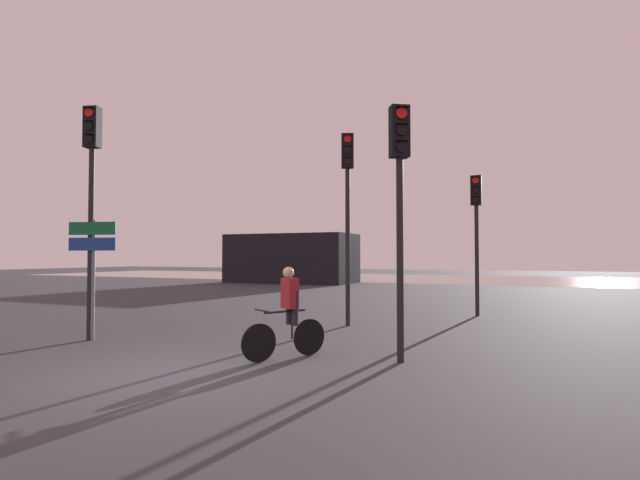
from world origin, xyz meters
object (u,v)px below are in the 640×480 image
object	(u,v)px
traffic_light_center	(348,193)
traffic_light_near_left	(91,179)
distant_building	(291,258)
direction_sign_post	(93,257)
cyclist	(288,312)
traffic_light_near_right	(400,183)
traffic_light_far_right	(476,218)

from	to	relation	value
traffic_light_center	traffic_light_near_left	xyz separation A→B (m)	(-4.35, -4.30, 0.04)
distant_building	traffic_light_near_left	xyz separation A→B (m)	(6.62, -22.49, 1.85)
direction_sign_post	cyclist	size ratio (longest dim) A/B	1.60
distant_building	traffic_light_center	bearing A→B (deg)	-58.92
traffic_light_center	direction_sign_post	distance (m)	6.29
traffic_light_near_right	direction_sign_post	size ratio (longest dim) A/B	1.70
traffic_light_center	cyclist	distance (m)	5.05
distant_building	traffic_light_center	distance (m)	21.32
distant_building	traffic_light_center	size ratio (longest dim) A/B	1.70
cyclist	traffic_light_near_left	bearing A→B (deg)	30.23
traffic_light_near_left	traffic_light_far_right	bearing A→B (deg)	-148.26
traffic_light_center	cyclist	xyz separation A→B (m)	(0.48, -4.28, -2.64)
distant_building	traffic_light_center	xyz separation A→B (m)	(10.97, -18.19, 1.81)
traffic_light_near_right	traffic_light_center	world-z (taller)	traffic_light_center
traffic_light_far_right	traffic_light_near_left	bearing A→B (deg)	47.58
traffic_light_near_right	cyclist	xyz separation A→B (m)	(-1.92, -0.48, -2.25)
traffic_light_near_left	direction_sign_post	world-z (taller)	traffic_light_near_left
traffic_light_near_right	traffic_light_far_right	xyz separation A→B (m)	(0.44, 7.39, -0.10)
traffic_light_center	cyclist	size ratio (longest dim) A/B	3.10
traffic_light_far_right	traffic_light_near_left	size ratio (longest dim) A/B	0.84
direction_sign_post	distant_building	bearing A→B (deg)	-88.04
traffic_light_near_right	traffic_light_far_right	world-z (taller)	traffic_light_near_right
distant_building	traffic_light_near_right	distance (m)	25.77
distant_building	cyclist	distance (m)	25.23
traffic_light_center	traffic_light_near_left	world-z (taller)	traffic_light_near_left
traffic_light_near_right	traffic_light_far_right	bearing A→B (deg)	-125.83
distant_building	traffic_light_far_right	bearing A→B (deg)	-46.62
traffic_light_near_right	traffic_light_far_right	distance (m)	7.40
traffic_light_far_right	traffic_light_near_left	world-z (taller)	traffic_light_near_left
traffic_light_near_right	cyclist	bearing A→B (deg)	-18.42
traffic_light_far_right	cyclist	world-z (taller)	traffic_light_far_right
traffic_light_far_right	cyclist	xyz separation A→B (m)	(-2.36, -7.87, -2.15)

